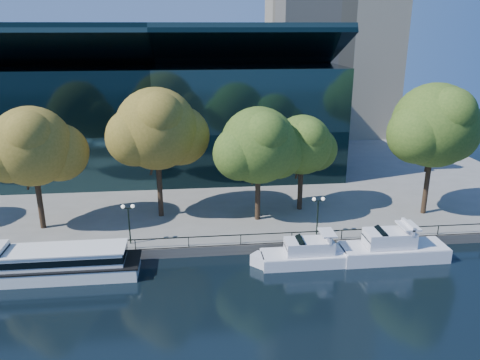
{
  "coord_description": "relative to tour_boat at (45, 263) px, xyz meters",
  "views": [
    {
      "loc": [
        0.52,
        -37.43,
        20.98
      ],
      "look_at": [
        5.44,
        8.0,
        5.93
      ],
      "focal_mm": 35.0,
      "sensor_mm": 36.0,
      "label": 1
    }
  ],
  "objects": [
    {
      "name": "tree_2",
      "position": [
        9.63,
        10.59,
        9.25
      ],
      "size": [
        10.8,
        8.85,
        14.11
      ],
      "color": "black",
      "rests_on": "promenade"
    },
    {
      "name": "lamp_1",
      "position": [
        6.87,
        3.87,
        2.62
      ],
      "size": [
        1.26,
        0.36,
        4.03
      ],
      "color": "black",
      "rests_on": "promenade"
    },
    {
      "name": "cruiser_near",
      "position": [
        23.52,
        -0.13,
        -0.39
      ],
      "size": [
        10.79,
        2.78,
        3.13
      ],
      "color": "white",
      "rests_on": "ground"
    },
    {
      "name": "convention_building",
      "position": [
        8.45,
        31.16,
        7.15
      ],
      "size": [
        50.0,
        24.57,
        21.43
      ],
      "color": "black",
      "rests_on": "ground"
    },
    {
      "name": "tree_3",
      "position": [
        20.11,
        8.49,
        7.73
      ],
      "size": [
        10.0,
        8.2,
        12.26
      ],
      "color": "black",
      "rests_on": "promenade"
    },
    {
      "name": "cruiser_far",
      "position": [
        31.17,
        -0.04,
        -0.19
      ],
      "size": [
        11.25,
        3.12,
        3.67
      ],
      "color": "white",
      "rests_on": "ground"
    },
    {
      "name": "tree_5",
      "position": [
        38.93,
        8.22,
        9.44
      ],
      "size": [
        11.24,
        9.21,
        14.49
      ],
      "color": "black",
      "rests_on": "promenade"
    },
    {
      "name": "promenade",
      "position": [
        12.45,
        35.75,
        -0.86
      ],
      "size": [
        90.0,
        67.08,
        1.0
      ],
      "color": "slate",
      "rests_on": "ground"
    },
    {
      "name": "lamp_2",
      "position": [
        25.29,
        3.87,
        2.62
      ],
      "size": [
        1.26,
        0.36,
        4.03
      ],
      "color": "black",
      "rests_on": "promenade"
    },
    {
      "name": "ground",
      "position": [
        12.45,
        -0.63,
        -1.36
      ],
      "size": [
        160.0,
        160.0,
        0.0
      ],
      "primitive_type": "plane",
      "color": "black",
      "rests_on": "ground"
    },
    {
      "name": "railing",
      "position": [
        12.45,
        2.62,
        0.58
      ],
      "size": [
        88.2,
        0.08,
        0.99
      ],
      "color": "black",
      "rests_on": "promenade"
    },
    {
      "name": "tree_1",
      "position": [
        -2.46,
        8.63,
        8.19
      ],
      "size": [
        9.92,
        8.13,
        12.7
      ],
      "color": "black",
      "rests_on": "promenade"
    },
    {
      "name": "tour_boat",
      "position": [
        0.0,
        0.0,
        0.0
      ],
      "size": [
        16.83,
        3.75,
        3.19
      ],
      "color": "white",
      "rests_on": "ground"
    },
    {
      "name": "tree_4",
      "position": [
        25.3,
        10.93,
        7.08
      ],
      "size": [
        8.23,
        6.75,
        10.88
      ],
      "color": "black",
      "rests_on": "promenade"
    }
  ]
}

